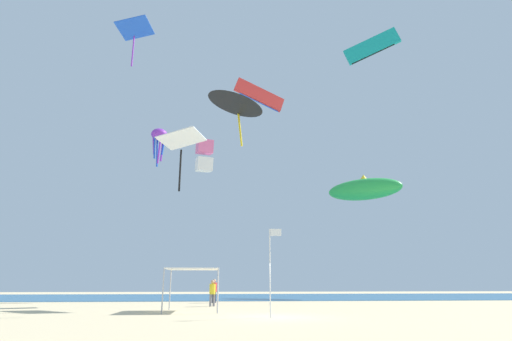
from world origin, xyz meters
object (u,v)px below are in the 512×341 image
at_px(kite_octopus_purple, 159,136).
at_px(kite_diamond_white, 182,142).
at_px(person_near_tent, 212,291).
at_px(kite_parafoil_red, 259,95).
at_px(person_leftmost, 214,289).
at_px(canopy_tent, 193,270).
at_px(kite_delta_black, 237,100).
at_px(kite_parafoil_teal, 372,47).
at_px(kite_diamond_blue, 135,30).
at_px(kite_box_pink, 204,156).
at_px(banner_flag, 271,264).
at_px(kite_inflatable_green, 364,189).

height_order(kite_octopus_purple, kite_diamond_white, kite_octopus_purple).
xyz_separation_m(person_near_tent, kite_parafoil_red, (4.44, 11.87, 20.95)).
height_order(kite_parafoil_red, kite_octopus_purple, kite_parafoil_red).
bearing_deg(kite_diamond_white, person_leftmost, 0.03).
relative_size(canopy_tent, kite_octopus_purple, 0.84).
distance_m(canopy_tent, kite_delta_black, 10.60).
xyz_separation_m(canopy_tent, kite_parafoil_teal, (15.28, 7.76, 20.67)).
height_order(person_leftmost, kite_diamond_white, kite_diamond_white).
bearing_deg(kite_parafoil_teal, kite_diamond_white, 39.22).
distance_m(kite_diamond_blue, kite_diamond_white, 13.26).
bearing_deg(person_near_tent, person_leftmost, 44.95).
bearing_deg(kite_box_pink, kite_delta_black, 88.31).
height_order(kite_diamond_blue, kite_parafoil_teal, kite_parafoil_teal).
bearing_deg(canopy_tent, kite_diamond_blue, 134.11).
bearing_deg(banner_flag, person_near_tent, 107.05).
relative_size(kite_box_pink, kite_parafoil_teal, 0.55).
bearing_deg(canopy_tent, kite_parafoil_teal, 26.91).
relative_size(kite_parafoil_red, kite_diamond_white, 1.46).
height_order(person_near_tent, kite_diamond_white, kite_diamond_white).
xyz_separation_m(kite_inflatable_green, kite_octopus_purple, (-23.15, -3.51, 4.47)).
distance_m(banner_flag, kite_octopus_purple, 26.83).
xyz_separation_m(banner_flag, kite_parafoil_teal, (11.24, 12.49, 20.47)).
bearing_deg(kite_inflatable_green, person_near_tent, -106.04).
distance_m(kite_box_pink, kite_delta_black, 9.64).
bearing_deg(kite_delta_black, kite_diamond_blue, -124.00).
relative_size(kite_parafoil_red, kite_delta_black, 1.45).
height_order(canopy_tent, kite_parafoil_red, kite_parafoil_red).
bearing_deg(kite_parafoil_red, kite_diamond_blue, -150.42).
distance_m(kite_box_pink, kite_diamond_white, 5.55).
height_order(banner_flag, kite_delta_black, kite_delta_black).
bearing_deg(person_leftmost, kite_parafoil_teal, 115.27).
relative_size(kite_delta_black, kite_parafoil_teal, 0.80).
relative_size(canopy_tent, person_leftmost, 1.78).
xyz_separation_m(person_near_tent, kite_parafoil_teal, (14.22, 2.78, 21.91)).
bearing_deg(kite_delta_black, kite_box_pink, -156.16).
relative_size(person_leftmost, banner_flag, 0.45).
relative_size(person_near_tent, banner_flag, 0.43).
relative_size(person_near_tent, kite_parafoil_red, 0.30).
height_order(banner_flag, kite_parafoil_red, kite_parafoil_red).
distance_m(kite_octopus_purple, kite_delta_black, 19.95).
bearing_deg(kite_parafoil_red, kite_parafoil_teal, -54.87).
height_order(person_near_tent, kite_octopus_purple, kite_octopus_purple).
relative_size(person_near_tent, kite_box_pink, 0.64).
distance_m(kite_diamond_white, kite_parafoil_teal, 21.17).
distance_m(banner_flag, kite_box_pink, 15.86).
relative_size(canopy_tent, kite_parafoil_red, 0.56).
bearing_deg(kite_inflatable_green, kite_diamond_white, -104.78).
xyz_separation_m(person_leftmost, kite_parafoil_red, (4.40, 6.77, 20.90)).
height_order(person_leftmost, kite_diamond_blue, kite_diamond_blue).
xyz_separation_m(kite_delta_black, kite_diamond_white, (-3.66, 3.98, -1.41)).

